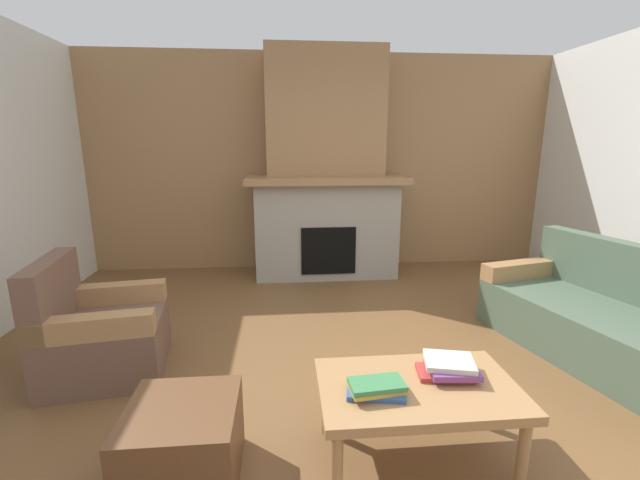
% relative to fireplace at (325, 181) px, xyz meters
% --- Properties ---
extents(ground, '(9.00, 9.00, 0.00)m').
position_rel_fireplace_xyz_m(ground, '(0.00, -2.62, -1.16)').
color(ground, brown).
extents(wall_back_wood_panel, '(6.00, 0.12, 2.70)m').
position_rel_fireplace_xyz_m(wall_back_wood_panel, '(0.00, 0.38, 0.19)').
color(wall_back_wood_panel, '#997047').
rests_on(wall_back_wood_panel, ground).
extents(fireplace, '(1.90, 0.82, 2.70)m').
position_rel_fireplace_xyz_m(fireplace, '(0.00, 0.00, 0.00)').
color(fireplace, gray).
rests_on(fireplace, ground).
extents(couch, '(1.24, 1.95, 0.85)m').
position_rel_fireplace_xyz_m(couch, '(1.94, -2.35, -0.88)').
color(couch, '#4C604C').
rests_on(couch, ground).
extents(armchair, '(0.87, 0.87, 0.85)m').
position_rel_fireplace_xyz_m(armchair, '(-1.84, -2.21, -0.87)').
color(armchair, brown).
rests_on(armchair, ground).
extents(coffee_table, '(1.00, 0.60, 0.43)m').
position_rel_fireplace_xyz_m(coffee_table, '(0.14, -3.24, -0.79)').
color(coffee_table, '#A87A4C').
rests_on(coffee_table, ground).
extents(ottoman, '(0.52, 0.52, 0.40)m').
position_rel_fireplace_xyz_m(ottoman, '(-1.02, -3.28, -0.96)').
color(ottoman, brown).
rests_on(ottoman, ground).
extents(book_stack_near_edge, '(0.30, 0.20, 0.07)m').
position_rel_fireplace_xyz_m(book_stack_near_edge, '(-0.09, -3.30, -0.70)').
color(book_stack_near_edge, '#335699').
rests_on(book_stack_near_edge, coffee_table).
extents(book_stack_center, '(0.32, 0.26, 0.09)m').
position_rel_fireplace_xyz_m(book_stack_center, '(0.33, -3.17, -0.69)').
color(book_stack_center, '#B23833').
rests_on(book_stack_center, coffee_table).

